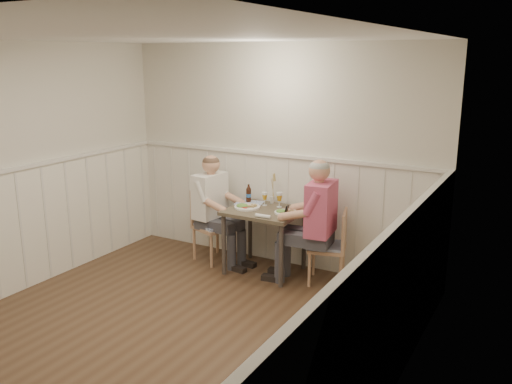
% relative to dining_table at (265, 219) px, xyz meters
% --- Properties ---
extents(ground_plane, '(4.50, 4.50, 0.00)m').
position_rel_dining_table_xyz_m(ground_plane, '(-0.05, -1.84, -0.64)').
color(ground_plane, '#49311F').
extents(room_shell, '(4.04, 4.54, 2.60)m').
position_rel_dining_table_xyz_m(room_shell, '(-0.05, -1.84, 0.88)').
color(room_shell, beige).
rests_on(room_shell, ground).
extents(wainscot, '(4.00, 4.49, 1.34)m').
position_rel_dining_table_xyz_m(wainscot, '(-0.05, -1.15, 0.05)').
color(wainscot, silver).
rests_on(wainscot, ground).
extents(dining_table, '(0.83, 0.70, 0.75)m').
position_rel_dining_table_xyz_m(dining_table, '(0.00, 0.00, 0.00)').
color(dining_table, '#4B4236').
rests_on(dining_table, ground).
extents(chair_right, '(0.48, 0.48, 0.83)m').
position_rel_dining_table_xyz_m(chair_right, '(0.80, 0.08, -0.19)').
color(chair_right, tan).
rests_on(chair_right, ground).
extents(chair_left, '(0.53, 0.53, 0.88)m').
position_rel_dining_table_xyz_m(chair_left, '(-0.76, 0.04, -0.17)').
color(chair_left, tan).
rests_on(chair_left, ground).
extents(man_in_pink, '(0.69, 0.48, 1.42)m').
position_rel_dining_table_xyz_m(man_in_pink, '(0.66, -0.04, -0.05)').
color(man_in_pink, '#3F3F47').
rests_on(man_in_pink, ground).
extents(diner_cream, '(0.65, 0.45, 1.34)m').
position_rel_dining_table_xyz_m(diner_cream, '(-0.71, -0.01, -0.08)').
color(diner_cream, '#3F3F47').
rests_on(diner_cream, ground).
extents(plate_man, '(0.26, 0.26, 0.06)m').
position_rel_dining_table_xyz_m(plate_man, '(0.27, -0.02, 0.13)').
color(plate_man, white).
rests_on(plate_man, dining_table).
extents(plate_diner, '(0.30, 0.30, 0.07)m').
position_rel_dining_table_xyz_m(plate_diner, '(-0.22, -0.05, 0.13)').
color(plate_diner, white).
rests_on(plate_diner, dining_table).
extents(beer_glass_a, '(0.07, 0.07, 0.17)m').
position_rel_dining_table_xyz_m(beer_glass_a, '(0.10, 0.17, 0.22)').
color(beer_glass_a, silver).
rests_on(beer_glass_a, dining_table).
extents(beer_glass_b, '(0.06, 0.06, 0.16)m').
position_rel_dining_table_xyz_m(beer_glass_b, '(-0.08, 0.15, 0.21)').
color(beer_glass_b, silver).
rests_on(beer_glass_b, dining_table).
extents(beer_bottle, '(0.06, 0.06, 0.22)m').
position_rel_dining_table_xyz_m(beer_bottle, '(-0.32, 0.19, 0.21)').
color(beer_bottle, black).
rests_on(beer_bottle, dining_table).
extents(rolled_napkin, '(0.18, 0.04, 0.04)m').
position_rel_dining_table_xyz_m(rolled_napkin, '(0.14, -0.29, 0.13)').
color(rolled_napkin, white).
rests_on(rolled_napkin, dining_table).
extents(grass_vase, '(0.04, 0.04, 0.38)m').
position_rel_dining_table_xyz_m(grass_vase, '(-0.06, 0.28, 0.28)').
color(grass_vase, silver).
rests_on(grass_vase, dining_table).
extents(gingham_mat, '(0.37, 0.32, 0.01)m').
position_rel_dining_table_xyz_m(gingham_mat, '(-0.29, 0.15, 0.11)').
color(gingham_mat, '#4E67A2').
rests_on(gingham_mat, dining_table).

